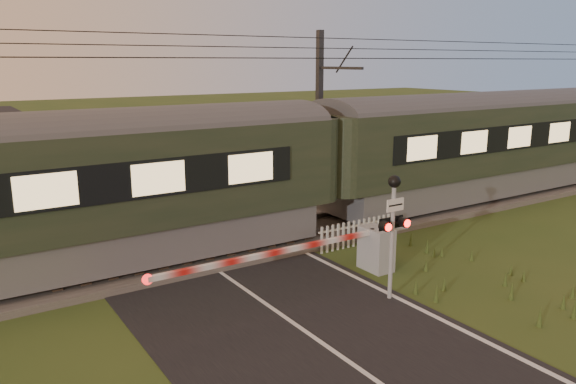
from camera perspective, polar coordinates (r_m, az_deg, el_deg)
ground at (r=11.21m, az=4.40°, el=-15.74°), size 160.00×160.00×0.00m
road at (r=11.06m, az=5.23°, el=-16.15°), size 6.00×140.00×0.03m
track_bed at (r=16.38m, az=-9.51°, el=-6.08°), size 140.00×3.40×0.39m
overhead_wires at (r=15.49m, az=-10.32°, el=14.10°), size 120.00×0.62×0.62m
train at (r=17.87m, az=2.89°, el=2.94°), size 42.23×2.91×3.93m
boom_gate at (r=14.83m, az=7.92°, el=-5.70°), size 7.36×0.89×1.18m
crossing_signal at (r=12.88m, az=10.63°, el=-2.33°), size 0.75×0.33×2.94m
picket_fence at (r=16.93m, az=6.94°, el=-4.15°), size 2.75×0.07×0.80m
catenary_mast at (r=20.51m, az=3.31°, el=7.44°), size 0.20×2.45×6.48m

